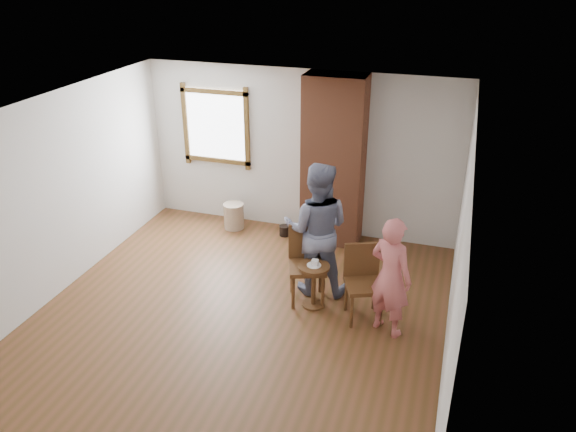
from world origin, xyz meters
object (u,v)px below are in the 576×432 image
object	(u,v)px
stoneware_crock	(234,216)
person_pink	(391,277)
dining_chair_left	(307,260)
man	(317,229)
dining_chair_right	(363,278)
side_table	(314,279)

from	to	relation	value
stoneware_crock	person_pink	bearing A→B (deg)	-35.32
dining_chair_left	man	bearing A→B (deg)	53.21
dining_chair_right	side_table	xyz separation A→B (m)	(-0.62, -0.01, -0.13)
stoneware_crock	man	world-z (taller)	man
stoneware_crock	person_pink	size ratio (longest dim) A/B	0.28
stoneware_crock	side_table	xyz separation A→B (m)	(1.84, -1.77, 0.19)
dining_chair_right	side_table	size ratio (longest dim) A/B	1.58
stoneware_crock	dining_chair_right	size ratio (longest dim) A/B	0.45
man	person_pink	bearing A→B (deg)	141.74
dining_chair_left	man	distance (m)	0.41
man	stoneware_crock	bearing A→B (deg)	-45.78
stoneware_crock	dining_chair_left	bearing A→B (deg)	-43.14
stoneware_crock	dining_chair_right	distance (m)	3.05
man	person_pink	distance (m)	1.23
dining_chair_left	person_pink	distance (m)	1.21
dining_chair_left	man	xyz separation A→B (m)	(0.07, 0.21, 0.35)
dining_chair_right	side_table	distance (m)	0.64
side_table	man	xyz separation A→B (m)	(-0.08, 0.39, 0.50)
stoneware_crock	man	xyz separation A→B (m)	(1.77, -1.38, 0.69)
dining_chair_right	man	size ratio (longest dim) A/B	0.52
dining_chair_left	person_pink	bearing A→B (deg)	-39.67
dining_chair_right	dining_chair_left	bearing A→B (deg)	144.27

